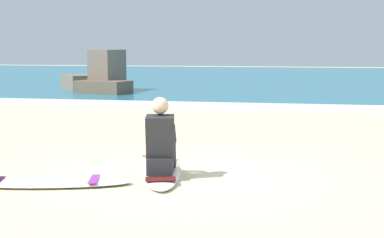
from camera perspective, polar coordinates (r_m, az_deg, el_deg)
The scene contains 7 objects.
ground_plane at distance 7.48m, azimuth -0.74°, elevation -5.58°, with size 80.00×80.00×0.00m, color beige.
sea at distance 29.15m, azimuth 8.42°, elevation 3.92°, with size 80.00×28.00×0.10m, color teal.
breaking_foam at distance 15.52m, azimuth 5.69°, elevation 1.22°, with size 80.00×0.90×0.11m, color white.
surfboard_main at distance 7.80m, azimuth -3.18°, elevation -4.80°, with size 1.17×2.55×0.08m.
surfer_seated at distance 7.32m, azimuth -3.06°, elevation -2.39°, with size 0.45×0.75×0.95m.
surfboard_spare_near at distance 7.20m, azimuth -13.98°, elevation -6.01°, with size 2.08×0.98×0.08m.
rock_outcrop_distant at distance 20.40m, azimuth -8.98°, elevation 3.86°, with size 3.23×3.24×1.52m.
Camera 1 is at (1.54, -7.14, 1.65)m, focal length 54.83 mm.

